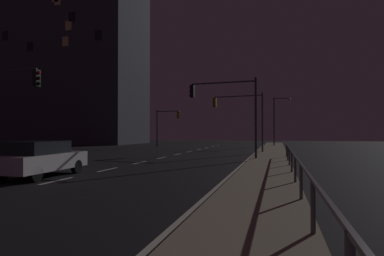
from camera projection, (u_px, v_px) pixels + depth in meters
The scene contains 12 objects.
ground_plane at pixel (143, 162), 21.05m from camera, with size 112.00×112.00×0.00m, color black.
sidewalk_right at pixel (268, 164), 18.97m from camera, with size 2.61×77.00×0.14m, color gray.
lane_markings_center at pixel (161, 158), 24.43m from camera, with size 0.14×50.00×0.01m.
lane_edge_line at pixel (249, 158), 24.20m from camera, with size 0.14×53.00×0.01m.
car at pixel (41, 158), 14.03m from camera, with size 2.01×4.47×1.57m.
traffic_light_mid_right at pixel (226, 101), 23.12m from camera, with size 5.03×0.65×5.67m.
traffic_light_near_right at pixel (14, 97), 18.32m from camera, with size 3.24×0.41×5.74m.
traffic_light_far_left at pixel (240, 110), 30.67m from camera, with size 4.96×0.96×5.53m.
traffic_light_mid_left at pixel (167, 121), 43.24m from camera, with size 3.49×0.63×5.04m.
street_lamp_median at pixel (277, 116), 44.05m from camera, with size 2.29×0.49×6.64m.
barrier_fence at pixel (295, 162), 11.68m from camera, with size 0.09×24.59×0.98m.
building_distant at pixel (69, 65), 56.99m from camera, with size 25.76×12.31×27.86m.
Camera 1 is at (8.59, -2.02, 1.96)m, focal length 29.99 mm.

